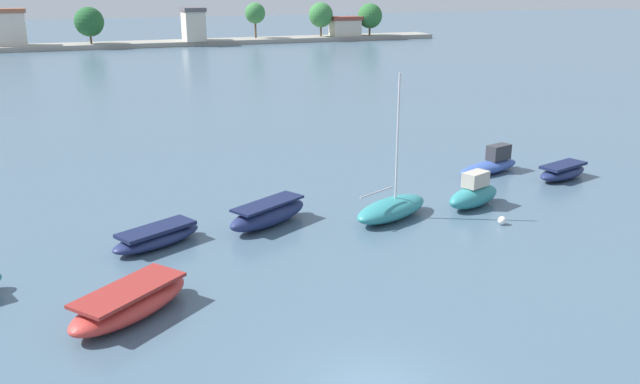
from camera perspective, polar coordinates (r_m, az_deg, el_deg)
name	(u,v)px	position (r m, az deg, el deg)	size (l,w,h in m)	color
moored_boat_1	(130,303)	(24.30, -15.92, -9.07)	(5.16, 4.60, 1.08)	#C63833
moored_boat_2	(157,237)	(30.17, -13.76, -3.76)	(4.55, 3.30, 0.86)	navy
moored_boat_3	(268,214)	(31.78, -4.44, -1.89)	(4.86, 3.59, 1.15)	navy
moored_boat_4	(392,208)	(32.75, 6.13, -1.40)	(5.02, 3.60, 7.09)	teal
moored_boat_5	(474,194)	(35.15, 12.99, -0.18)	(3.93, 2.67, 1.83)	teal
moored_boat_6	(490,165)	(41.61, 14.35, 2.28)	(5.03, 2.64, 1.63)	#3856A8
moored_boat_7	(563,172)	(41.59, 20.01, 1.63)	(4.10, 2.50, 0.91)	navy
mooring_buoy_0	(502,221)	(33.04, 15.28, -2.37)	(0.41, 0.41, 0.41)	white
distant_shoreline	(124,32)	(122.21, -16.42, 12.95)	(123.28, 7.41, 7.11)	gray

